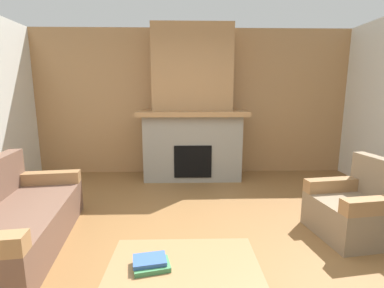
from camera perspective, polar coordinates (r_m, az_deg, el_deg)
ground at (r=2.85m, az=1.52°, el=-22.45°), size 9.00×9.00×0.00m
wall_back_wood_panel at (r=5.39m, az=-0.05°, el=8.44°), size 6.00×0.12×2.70m
fireplace at (r=5.03m, az=0.05°, el=6.16°), size 1.90×0.82×2.70m
couch at (r=3.40m, az=-33.00°, el=-13.08°), size 1.07×1.90×0.85m
armchair at (r=3.60m, az=30.75°, el=-11.46°), size 0.86×0.86×0.85m
coffee_table at (r=2.06m, az=-1.67°, el=-24.33°), size 1.00×0.60×0.43m
book_stack_near_edge at (r=1.99m, az=-8.44°, el=-23.05°), size 0.26×0.21×0.06m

